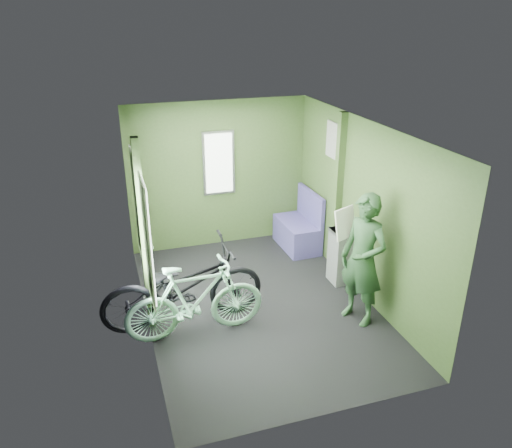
{
  "coord_description": "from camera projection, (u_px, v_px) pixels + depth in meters",
  "views": [
    {
      "loc": [
        -1.71,
        -5.24,
        3.51
      ],
      "look_at": [
        0.0,
        0.1,
        1.1
      ],
      "focal_mm": 35.0,
      "sensor_mm": 36.0,
      "label": 1
    }
  ],
  "objects": [
    {
      "name": "bicycle_black",
      "position": [
        186.0,
        323.0,
        6.08
      ],
      "size": [
        1.99,
        0.86,
        1.09
      ],
      "primitive_type": "imported",
      "rotation": [
        0.0,
        -0.1,
        1.62
      ],
      "color": "black",
      "rests_on": "ground"
    },
    {
      "name": "bicycle_mint",
      "position": [
        197.0,
        336.0,
        5.84
      ],
      "size": [
        1.62,
        0.58,
        1.01
      ],
      "primitive_type": "imported",
      "rotation": [
        0.0,
        -0.1,
        1.59
      ],
      "color": "#93D9B4",
      "rests_on": "ground"
    },
    {
      "name": "waste_box",
      "position": [
        340.0,
        256.0,
        6.86
      ],
      "size": [
        0.23,
        0.32,
        0.78
      ],
      "primitive_type": "cube",
      "color": "slate",
      "rests_on": "ground"
    },
    {
      "name": "passenger",
      "position": [
        363.0,
        260.0,
        5.85
      ],
      "size": [
        0.6,
        0.73,
        1.62
      ],
      "rotation": [
        0.0,
        0.0,
        -1.15
      ],
      "color": "#284A2B",
      "rests_on": "ground"
    },
    {
      "name": "bench_seat",
      "position": [
        299.0,
        231.0,
        7.93
      ],
      "size": [
        0.51,
        0.89,
        0.93
      ],
      "rotation": [
        0.0,
        0.0,
        0.03
      ],
      "color": "navy",
      "rests_on": "ground"
    },
    {
      "name": "room",
      "position": [
        255.0,
        200.0,
        5.9
      ],
      "size": [
        4.0,
        4.02,
        2.31
      ],
      "color": "black",
      "rests_on": "ground"
    }
  ]
}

